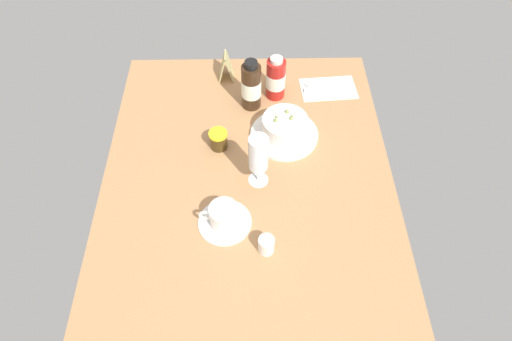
{
  "coord_description": "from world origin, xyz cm",
  "views": [
    {
      "loc": [
        -75.17,
        -0.99,
        102.0
      ],
      "look_at": [
        -0.79,
        -2.31,
        5.53
      ],
      "focal_mm": 30.86,
      "sensor_mm": 36.0,
      "label": 1
    }
  ],
  "objects_px": {
    "cutlery_setting": "(327,88)",
    "menu_card": "(226,66)",
    "porridge_bowl": "(285,128)",
    "jam_jar": "(219,140)",
    "sauce_bottle_red": "(276,79)",
    "wine_glass": "(258,155)",
    "sauce_bottle_brown": "(251,86)",
    "creamer_jug": "(266,244)",
    "coffee_cup": "(224,217)"
  },
  "relations": [
    {
      "from": "sauce_bottle_red",
      "to": "sauce_bottle_brown",
      "type": "height_order",
      "value": "sauce_bottle_brown"
    },
    {
      "from": "sauce_bottle_brown",
      "to": "jam_jar",
      "type": "bearing_deg",
      "value": 150.63
    },
    {
      "from": "porridge_bowl",
      "to": "sauce_bottle_brown",
      "type": "xyz_separation_m",
      "value": [
        0.14,
        0.1,
        0.05
      ]
    },
    {
      "from": "cutlery_setting",
      "to": "menu_card",
      "type": "relative_size",
      "value": 2.01
    },
    {
      "from": "cutlery_setting",
      "to": "wine_glass",
      "type": "relative_size",
      "value": 1.11
    },
    {
      "from": "porridge_bowl",
      "to": "creamer_jug",
      "type": "relative_size",
      "value": 3.74
    },
    {
      "from": "wine_glass",
      "to": "sauce_bottle_brown",
      "type": "height_order",
      "value": "sauce_bottle_brown"
    },
    {
      "from": "cutlery_setting",
      "to": "menu_card",
      "type": "distance_m",
      "value": 0.35
    },
    {
      "from": "wine_glass",
      "to": "menu_card",
      "type": "distance_m",
      "value": 0.47
    },
    {
      "from": "wine_glass",
      "to": "sauce_bottle_brown",
      "type": "bearing_deg",
      "value": 2.99
    },
    {
      "from": "wine_glass",
      "to": "sauce_bottle_brown",
      "type": "xyz_separation_m",
      "value": [
        0.31,
        0.02,
        -0.03
      ]
    },
    {
      "from": "cutlery_setting",
      "to": "coffee_cup",
      "type": "xyz_separation_m",
      "value": [
        -0.53,
        0.34,
        0.03
      ]
    },
    {
      "from": "creamer_jug",
      "to": "wine_glass",
      "type": "bearing_deg",
      "value": 4.08
    },
    {
      "from": "cutlery_setting",
      "to": "menu_card",
      "type": "xyz_separation_m",
      "value": [
        0.07,
        0.35,
        0.05
      ]
    },
    {
      "from": "cutlery_setting",
      "to": "jam_jar",
      "type": "bearing_deg",
      "value": 125.19
    },
    {
      "from": "porridge_bowl",
      "to": "wine_glass",
      "type": "relative_size",
      "value": 1.19
    },
    {
      "from": "coffee_cup",
      "to": "sauce_bottle_brown",
      "type": "relative_size",
      "value": 0.81
    },
    {
      "from": "coffee_cup",
      "to": "wine_glass",
      "type": "distance_m",
      "value": 0.19
    },
    {
      "from": "coffee_cup",
      "to": "creamer_jug",
      "type": "relative_size",
      "value": 2.56
    },
    {
      "from": "cutlery_setting",
      "to": "creamer_jug",
      "type": "height_order",
      "value": "creamer_jug"
    },
    {
      "from": "porridge_bowl",
      "to": "coffee_cup",
      "type": "distance_m",
      "value": 0.36
    },
    {
      "from": "jam_jar",
      "to": "wine_glass",
      "type": "bearing_deg",
      "value": -137.94
    },
    {
      "from": "sauce_bottle_red",
      "to": "menu_card",
      "type": "distance_m",
      "value": 0.19
    },
    {
      "from": "porridge_bowl",
      "to": "menu_card",
      "type": "distance_m",
      "value": 0.34
    },
    {
      "from": "wine_glass",
      "to": "menu_card",
      "type": "bearing_deg",
      "value": 12.73
    },
    {
      "from": "coffee_cup",
      "to": "creamer_jug",
      "type": "distance_m",
      "value": 0.14
    },
    {
      "from": "sauce_bottle_brown",
      "to": "porridge_bowl",
      "type": "bearing_deg",
      "value": -144.35
    },
    {
      "from": "sauce_bottle_red",
      "to": "menu_card",
      "type": "xyz_separation_m",
      "value": [
        0.09,
        0.17,
        -0.02
      ]
    },
    {
      "from": "wine_glass",
      "to": "menu_card",
      "type": "relative_size",
      "value": 1.81
    },
    {
      "from": "creamer_jug",
      "to": "wine_glass",
      "type": "relative_size",
      "value": 0.32
    },
    {
      "from": "jam_jar",
      "to": "sauce_bottle_red",
      "type": "distance_m",
      "value": 0.29
    },
    {
      "from": "porridge_bowl",
      "to": "menu_card",
      "type": "xyz_separation_m",
      "value": [
        0.28,
        0.19,
        0.01
      ]
    },
    {
      "from": "jam_jar",
      "to": "creamer_jug",
      "type": "bearing_deg",
      "value": -159.35
    },
    {
      "from": "sauce_bottle_brown",
      "to": "cutlery_setting",
      "type": "bearing_deg",
      "value": -73.9
    },
    {
      "from": "creamer_jug",
      "to": "sauce_bottle_red",
      "type": "xyz_separation_m",
      "value": [
        0.58,
        -0.05,
        0.04
      ]
    },
    {
      "from": "creamer_jug",
      "to": "jam_jar",
      "type": "distance_m",
      "value": 0.38
    },
    {
      "from": "coffee_cup",
      "to": "creamer_jug",
      "type": "height_order",
      "value": "coffee_cup"
    },
    {
      "from": "porridge_bowl",
      "to": "jam_jar",
      "type": "relative_size",
      "value": 3.49
    },
    {
      "from": "creamer_jug",
      "to": "cutlery_setting",
      "type": "bearing_deg",
      "value": -20.55
    },
    {
      "from": "coffee_cup",
      "to": "menu_card",
      "type": "xyz_separation_m",
      "value": [
        0.59,
        0.01,
        0.02
      ]
    },
    {
      "from": "jam_jar",
      "to": "sauce_bottle_red",
      "type": "height_order",
      "value": "sauce_bottle_red"
    },
    {
      "from": "sauce_bottle_red",
      "to": "menu_card",
      "type": "bearing_deg",
      "value": 60.22
    },
    {
      "from": "wine_glass",
      "to": "jam_jar",
      "type": "relative_size",
      "value": 2.93
    },
    {
      "from": "porridge_bowl",
      "to": "cutlery_setting",
      "type": "bearing_deg",
      "value": -36.51
    },
    {
      "from": "coffee_cup",
      "to": "wine_glass",
      "type": "bearing_deg",
      "value": -33.4
    },
    {
      "from": "sauce_bottle_red",
      "to": "sauce_bottle_brown",
      "type": "xyz_separation_m",
      "value": [
        -0.05,
        0.08,
        0.01
      ]
    },
    {
      "from": "sauce_bottle_brown",
      "to": "sauce_bottle_red",
      "type": "bearing_deg",
      "value": -59.93
    },
    {
      "from": "cutlery_setting",
      "to": "wine_glass",
      "type": "bearing_deg",
      "value": 147.61
    },
    {
      "from": "porridge_bowl",
      "to": "coffee_cup",
      "type": "relative_size",
      "value": 1.46
    },
    {
      "from": "porridge_bowl",
      "to": "creamer_jug",
      "type": "distance_m",
      "value": 0.4
    }
  ]
}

